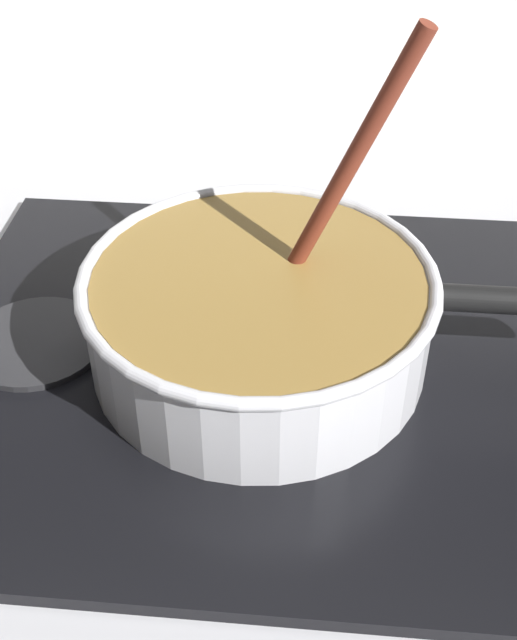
# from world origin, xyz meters

# --- Properties ---
(ground) EXTENTS (2.40, 1.60, 0.04)m
(ground) POSITION_xyz_m (0.00, 0.00, -0.02)
(ground) COLOR #B7B7BC
(hob_plate) EXTENTS (0.56, 0.48, 0.01)m
(hob_plate) POSITION_xyz_m (0.13, 0.15, 0.01)
(hob_plate) COLOR black
(hob_plate) RESTS_ON ground
(burner_ring) EXTENTS (0.19, 0.19, 0.01)m
(burner_ring) POSITION_xyz_m (0.13, 0.15, 0.02)
(burner_ring) COLOR #592D0C
(burner_ring) RESTS_ON hob_plate
(spare_burner) EXTENTS (0.12, 0.12, 0.01)m
(spare_burner) POSITION_xyz_m (-0.06, 0.15, 0.01)
(spare_burner) COLOR #262628
(spare_burner) RESTS_ON hob_plate
(cooking_pan) EXTENTS (0.44, 0.29, 0.28)m
(cooking_pan) POSITION_xyz_m (0.13, 0.15, 0.06)
(cooking_pan) COLOR silver
(cooking_pan) RESTS_ON hob_plate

